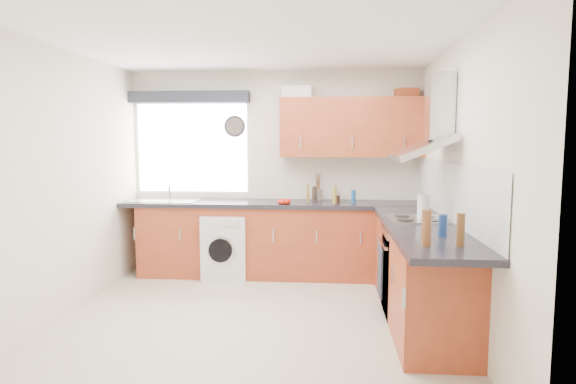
# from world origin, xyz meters

# --- Properties ---
(ground_plane) EXTENTS (3.60, 3.60, 0.00)m
(ground_plane) POSITION_xyz_m (0.00, 0.00, 0.00)
(ground_plane) COLOR beige
(ceiling) EXTENTS (3.60, 3.60, 0.02)m
(ceiling) POSITION_xyz_m (0.00, 0.00, 2.50)
(ceiling) COLOR white
(ceiling) RESTS_ON wall_back
(wall_back) EXTENTS (3.60, 0.02, 2.50)m
(wall_back) POSITION_xyz_m (0.00, 1.80, 1.25)
(wall_back) COLOR silver
(wall_back) RESTS_ON ground_plane
(wall_front) EXTENTS (3.60, 0.02, 2.50)m
(wall_front) POSITION_xyz_m (0.00, -1.80, 1.25)
(wall_front) COLOR silver
(wall_front) RESTS_ON ground_plane
(wall_left) EXTENTS (0.02, 3.60, 2.50)m
(wall_left) POSITION_xyz_m (-1.80, 0.00, 1.25)
(wall_left) COLOR silver
(wall_left) RESTS_ON ground_plane
(wall_right) EXTENTS (0.02, 3.60, 2.50)m
(wall_right) POSITION_xyz_m (1.80, 0.00, 1.25)
(wall_right) COLOR silver
(wall_right) RESTS_ON ground_plane
(window) EXTENTS (1.40, 0.02, 1.10)m
(window) POSITION_xyz_m (-1.05, 1.79, 1.55)
(window) COLOR silver
(window) RESTS_ON wall_back
(window_blind) EXTENTS (1.50, 0.18, 0.14)m
(window_blind) POSITION_xyz_m (-1.05, 1.70, 2.18)
(window_blind) COLOR #22242D
(window_blind) RESTS_ON wall_back
(splashback) EXTENTS (0.01, 3.00, 0.54)m
(splashback) POSITION_xyz_m (1.79, 0.30, 1.18)
(splashback) COLOR white
(splashback) RESTS_ON wall_right
(base_cab_back) EXTENTS (3.00, 0.58, 0.86)m
(base_cab_back) POSITION_xyz_m (-0.10, 1.51, 0.43)
(base_cab_back) COLOR maroon
(base_cab_back) RESTS_ON ground_plane
(base_cab_corner) EXTENTS (0.60, 0.60, 0.86)m
(base_cab_corner) POSITION_xyz_m (1.50, 1.50, 0.43)
(base_cab_corner) COLOR maroon
(base_cab_corner) RESTS_ON ground_plane
(base_cab_right) EXTENTS (0.58, 2.10, 0.86)m
(base_cab_right) POSITION_xyz_m (1.51, 0.15, 0.43)
(base_cab_right) COLOR maroon
(base_cab_right) RESTS_ON ground_plane
(worktop_back) EXTENTS (3.60, 0.62, 0.05)m
(worktop_back) POSITION_xyz_m (0.00, 1.50, 0.89)
(worktop_back) COLOR black
(worktop_back) RESTS_ON base_cab_back
(worktop_right) EXTENTS (0.62, 2.42, 0.05)m
(worktop_right) POSITION_xyz_m (1.50, 0.00, 0.89)
(worktop_right) COLOR black
(worktop_right) RESTS_ON base_cab_right
(sink) EXTENTS (0.84, 0.46, 0.10)m
(sink) POSITION_xyz_m (-1.33, 1.50, 0.95)
(sink) COLOR #B2B2B2
(sink) RESTS_ON worktop_back
(oven) EXTENTS (0.56, 0.58, 0.85)m
(oven) POSITION_xyz_m (1.50, 0.30, 0.42)
(oven) COLOR black
(oven) RESTS_ON ground_plane
(hob_plate) EXTENTS (0.52, 0.52, 0.01)m
(hob_plate) POSITION_xyz_m (1.50, 0.30, 0.92)
(hob_plate) COLOR #B2B2B2
(hob_plate) RESTS_ON worktop_right
(extractor_hood) EXTENTS (0.52, 0.78, 0.66)m
(extractor_hood) POSITION_xyz_m (1.60, 0.30, 1.77)
(extractor_hood) COLOR #B2B2B2
(extractor_hood) RESTS_ON wall_right
(upper_cabinets) EXTENTS (1.70, 0.35, 0.70)m
(upper_cabinets) POSITION_xyz_m (0.95, 1.62, 1.80)
(upper_cabinets) COLOR maroon
(upper_cabinets) RESTS_ON wall_back
(washing_machine) EXTENTS (0.57, 0.55, 0.76)m
(washing_machine) POSITION_xyz_m (-0.56, 1.40, 0.38)
(washing_machine) COLOR silver
(washing_machine) RESTS_ON ground_plane
(wall_clock) EXTENTS (0.27, 0.04, 0.27)m
(wall_clock) POSITION_xyz_m (-0.50, 1.78, 1.82)
(wall_clock) COLOR #22242D
(wall_clock) RESTS_ON wall_back
(casserole) EXTENTS (0.38, 0.29, 0.15)m
(casserole) POSITION_xyz_m (0.30, 1.72, 2.22)
(casserole) COLOR silver
(casserole) RESTS_ON upper_cabinets
(storage_box) EXTENTS (0.28, 0.24, 0.11)m
(storage_box) POSITION_xyz_m (1.60, 1.72, 2.21)
(storage_box) COLOR #AF4621
(storage_box) RESTS_ON upper_cabinets
(utensil_pot) EXTENTS (0.12, 0.12, 0.14)m
(utensil_pot) POSITION_xyz_m (0.55, 1.70, 0.98)
(utensil_pot) COLOR gray
(utensil_pot) RESTS_ON worktop_back
(kitchen_roll) EXTENTS (0.11, 0.11, 0.23)m
(kitchen_roll) POSITION_xyz_m (1.56, 0.30, 1.03)
(kitchen_roll) COLOR silver
(kitchen_roll) RESTS_ON worktop_right
(tomato_cluster) EXTENTS (0.17, 0.17, 0.06)m
(tomato_cluster) POSITION_xyz_m (0.17, 1.30, 0.94)
(tomato_cluster) COLOR red
(tomato_cluster) RESTS_ON worktop_back
(jar_0) EXTENTS (0.04, 0.04, 0.22)m
(jar_0) POSITION_xyz_m (0.44, 1.44, 1.02)
(jar_0) COLOR olive
(jar_0) RESTS_ON worktop_back
(jar_1) EXTENTS (0.06, 0.06, 0.18)m
(jar_1) POSITION_xyz_m (0.51, 1.61, 1.00)
(jar_1) COLOR #392A1F
(jar_1) RESTS_ON worktop_back
(jar_2) EXTENTS (0.05, 0.05, 0.12)m
(jar_2) POSITION_xyz_m (0.79, 1.69, 0.97)
(jar_2) COLOR #A39A8B
(jar_2) RESTS_ON worktop_back
(jar_3) EXTENTS (0.05, 0.05, 0.15)m
(jar_3) POSITION_xyz_m (0.97, 1.48, 0.99)
(jar_3) COLOR navy
(jar_3) RESTS_ON worktop_back
(jar_4) EXTENTS (0.07, 0.07, 0.09)m
(jar_4) POSITION_xyz_m (0.78, 1.44, 0.96)
(jar_4) COLOR #371913
(jar_4) RESTS_ON worktop_back
(jar_5) EXTENTS (0.05, 0.05, 0.21)m
(jar_5) POSITION_xyz_m (0.75, 1.37, 1.02)
(jar_5) COLOR olive
(jar_5) RESTS_ON worktop_back
(bottle_0) EXTENTS (0.06, 0.06, 0.23)m
(bottle_0) POSITION_xyz_m (1.60, -0.82, 1.03)
(bottle_0) COLOR brown
(bottle_0) RESTS_ON worktop_right
(bottle_1) EXTENTS (0.07, 0.07, 0.26)m
(bottle_1) POSITION_xyz_m (1.36, -0.83, 1.04)
(bottle_1) COLOR brown
(bottle_1) RESTS_ON worktop_right
(bottle_2) EXTENTS (0.07, 0.07, 0.17)m
(bottle_2) POSITION_xyz_m (1.56, -0.48, 0.99)
(bottle_2) COLOR navy
(bottle_2) RESTS_ON worktop_right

